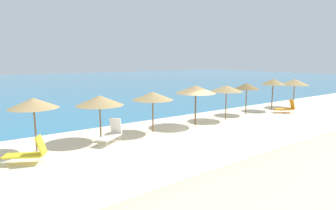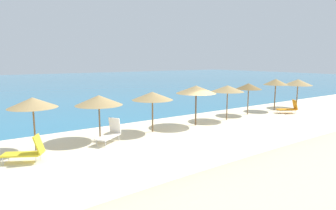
{
  "view_description": "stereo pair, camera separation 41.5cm",
  "coord_description": "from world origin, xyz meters",
  "px_view_note": "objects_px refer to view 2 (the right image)",
  "views": [
    {
      "loc": [
        -12.41,
        -12.38,
        4.38
      ],
      "look_at": [
        -1.69,
        2.29,
        1.52
      ],
      "focal_mm": 30.87,
      "sensor_mm": 36.0,
      "label": 1
    },
    {
      "loc": [
        -12.07,
        -12.62,
        4.38
      ],
      "look_at": [
        -1.69,
        2.29,
        1.52
      ],
      "focal_mm": 30.87,
      "sensor_mm": 36.0,
      "label": 2
    }
  ],
  "objects_px": {
    "beach_umbrella_5": "(228,89)",
    "lounge_chair_1": "(289,108)",
    "beach_umbrella_6": "(249,86)",
    "beach_umbrella_4": "(196,90)",
    "beach_umbrella_3": "(152,96)",
    "beach_umbrella_8": "(298,82)",
    "beach_umbrella_1": "(33,103)",
    "lounge_chair_0": "(110,133)",
    "beach_umbrella_2": "(99,100)",
    "beach_umbrella_7": "(276,82)",
    "lounge_chair_3": "(27,151)"
  },
  "relations": [
    {
      "from": "beach_umbrella_5",
      "to": "lounge_chair_0",
      "type": "distance_m",
      "value": 9.61
    },
    {
      "from": "lounge_chair_1",
      "to": "beach_umbrella_4",
      "type": "bearing_deg",
      "value": 116.48
    },
    {
      "from": "beach_umbrella_4",
      "to": "lounge_chair_0",
      "type": "distance_m",
      "value": 6.68
    },
    {
      "from": "beach_umbrella_2",
      "to": "beach_umbrella_4",
      "type": "height_order",
      "value": "beach_umbrella_4"
    },
    {
      "from": "beach_umbrella_1",
      "to": "beach_umbrella_8",
      "type": "distance_m",
      "value": 22.39
    },
    {
      "from": "beach_umbrella_1",
      "to": "beach_umbrella_5",
      "type": "bearing_deg",
      "value": -0.78
    },
    {
      "from": "beach_umbrella_7",
      "to": "beach_umbrella_3",
      "type": "bearing_deg",
      "value": -178.24
    },
    {
      "from": "beach_umbrella_8",
      "to": "lounge_chair_0",
      "type": "relative_size",
      "value": 1.55
    },
    {
      "from": "beach_umbrella_3",
      "to": "beach_umbrella_8",
      "type": "relative_size",
      "value": 0.95
    },
    {
      "from": "beach_umbrella_3",
      "to": "beach_umbrella_6",
      "type": "relative_size",
      "value": 0.99
    },
    {
      "from": "beach_umbrella_8",
      "to": "lounge_chair_3",
      "type": "height_order",
      "value": "beach_umbrella_8"
    },
    {
      "from": "beach_umbrella_6",
      "to": "beach_umbrella_8",
      "type": "xyz_separation_m",
      "value": [
        6.45,
        -0.31,
        0.06
      ]
    },
    {
      "from": "beach_umbrella_1",
      "to": "beach_umbrella_5",
      "type": "height_order",
      "value": "beach_umbrella_1"
    },
    {
      "from": "beach_umbrella_1",
      "to": "beach_umbrella_3",
      "type": "xyz_separation_m",
      "value": [
        6.63,
        -0.11,
        -0.14
      ]
    },
    {
      "from": "beach_umbrella_5",
      "to": "beach_umbrella_8",
      "type": "distance_m",
      "value": 9.4
    },
    {
      "from": "lounge_chair_1",
      "to": "beach_umbrella_3",
      "type": "bearing_deg",
      "value": 117.45
    },
    {
      "from": "beach_umbrella_1",
      "to": "lounge_chair_1",
      "type": "distance_m",
      "value": 19.32
    },
    {
      "from": "beach_umbrella_6",
      "to": "beach_umbrella_4",
      "type": "bearing_deg",
      "value": -174.27
    },
    {
      "from": "beach_umbrella_7",
      "to": "beach_umbrella_6",
      "type": "bearing_deg",
      "value": 178.84
    },
    {
      "from": "lounge_chair_0",
      "to": "beach_umbrella_3",
      "type": "bearing_deg",
      "value": -111.94
    },
    {
      "from": "beach_umbrella_5",
      "to": "lounge_chair_1",
      "type": "xyz_separation_m",
      "value": [
        6.19,
        -1.06,
        -1.87
      ]
    },
    {
      "from": "beach_umbrella_3",
      "to": "beach_umbrella_6",
      "type": "height_order",
      "value": "beach_umbrella_6"
    },
    {
      "from": "beach_umbrella_3",
      "to": "beach_umbrella_5",
      "type": "height_order",
      "value": "beach_umbrella_5"
    },
    {
      "from": "beach_umbrella_3",
      "to": "beach_umbrella_6",
      "type": "bearing_deg",
      "value": 2.83
    },
    {
      "from": "beach_umbrella_2",
      "to": "beach_umbrella_6",
      "type": "bearing_deg",
      "value": 1.49
    },
    {
      "from": "beach_umbrella_4",
      "to": "beach_umbrella_8",
      "type": "height_order",
      "value": "beach_umbrella_4"
    },
    {
      "from": "beach_umbrella_2",
      "to": "lounge_chair_1",
      "type": "xyz_separation_m",
      "value": [
        15.89,
        -1.26,
        -1.77
      ]
    },
    {
      "from": "beach_umbrella_3",
      "to": "beach_umbrella_8",
      "type": "height_order",
      "value": "beach_umbrella_8"
    },
    {
      "from": "beach_umbrella_4",
      "to": "lounge_chair_1",
      "type": "distance_m",
      "value": 9.5
    },
    {
      "from": "beach_umbrella_3",
      "to": "beach_umbrella_4",
      "type": "height_order",
      "value": "beach_umbrella_4"
    },
    {
      "from": "lounge_chair_0",
      "to": "beach_umbrella_4",
      "type": "bearing_deg",
      "value": -119.22
    },
    {
      "from": "beach_umbrella_1",
      "to": "beach_umbrella_2",
      "type": "height_order",
      "value": "beach_umbrella_1"
    },
    {
      "from": "beach_umbrella_6",
      "to": "lounge_chair_3",
      "type": "height_order",
      "value": "beach_umbrella_6"
    },
    {
      "from": "lounge_chair_1",
      "to": "beach_umbrella_6",
      "type": "bearing_deg",
      "value": 96.46
    },
    {
      "from": "beach_umbrella_8",
      "to": "lounge_chair_1",
      "type": "relative_size",
      "value": 1.56
    },
    {
      "from": "beach_umbrella_2",
      "to": "beach_umbrella_6",
      "type": "xyz_separation_m",
      "value": [
        12.65,
        0.33,
        0.07
      ]
    },
    {
      "from": "beach_umbrella_3",
      "to": "beach_umbrella_7",
      "type": "distance_m",
      "value": 12.76
    },
    {
      "from": "beach_umbrella_4",
      "to": "beach_umbrella_8",
      "type": "bearing_deg",
      "value": 1.34
    },
    {
      "from": "beach_umbrella_4",
      "to": "beach_umbrella_6",
      "type": "relative_size",
      "value": 1.07
    },
    {
      "from": "beach_umbrella_7",
      "to": "lounge_chair_3",
      "type": "distance_m",
      "value": 20.19
    },
    {
      "from": "beach_umbrella_3",
      "to": "lounge_chair_1",
      "type": "relative_size",
      "value": 1.49
    },
    {
      "from": "lounge_chair_0",
      "to": "beach_umbrella_1",
      "type": "bearing_deg",
      "value": 44.67
    },
    {
      "from": "beach_umbrella_3",
      "to": "beach_umbrella_5",
      "type": "xyz_separation_m",
      "value": [
        6.36,
        -0.07,
        0.09
      ]
    },
    {
      "from": "beach_umbrella_1",
      "to": "beach_umbrella_6",
      "type": "xyz_separation_m",
      "value": [
        15.94,
        0.36,
        -0.09
      ]
    },
    {
      "from": "beach_umbrella_2",
      "to": "beach_umbrella_3",
      "type": "relative_size",
      "value": 1.03
    },
    {
      "from": "beach_umbrella_1",
      "to": "lounge_chair_1",
      "type": "relative_size",
      "value": 1.56
    },
    {
      "from": "beach_umbrella_3",
      "to": "lounge_chair_3",
      "type": "relative_size",
      "value": 1.41
    },
    {
      "from": "beach_umbrella_3",
      "to": "lounge_chair_0",
      "type": "xyz_separation_m",
      "value": [
        -3.06,
        -0.63,
        -1.71
      ]
    },
    {
      "from": "beach_umbrella_3",
      "to": "lounge_chair_1",
      "type": "height_order",
      "value": "beach_umbrella_3"
    },
    {
      "from": "beach_umbrella_7",
      "to": "lounge_chair_1",
      "type": "relative_size",
      "value": 1.64
    }
  ]
}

